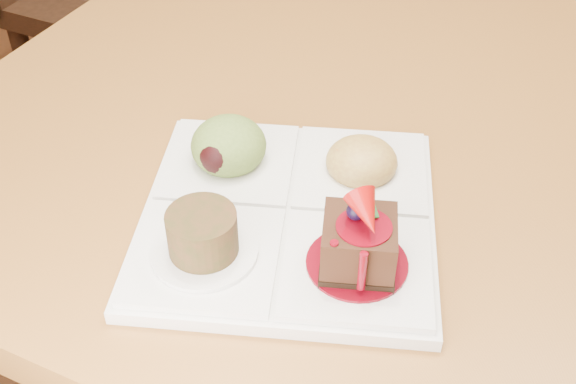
% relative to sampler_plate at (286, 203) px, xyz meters
% --- Properties ---
extents(ground, '(6.00, 6.00, 0.00)m').
position_rel_sampler_plate_xyz_m(ground, '(0.09, 0.69, -0.77)').
color(ground, brown).
extents(sampler_plate, '(0.31, 0.31, 0.10)m').
position_rel_sampler_plate_xyz_m(sampler_plate, '(0.00, 0.00, 0.00)').
color(sampler_plate, silver).
rests_on(sampler_plate, dining_table).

